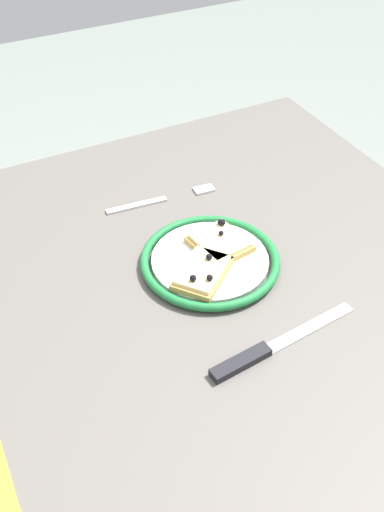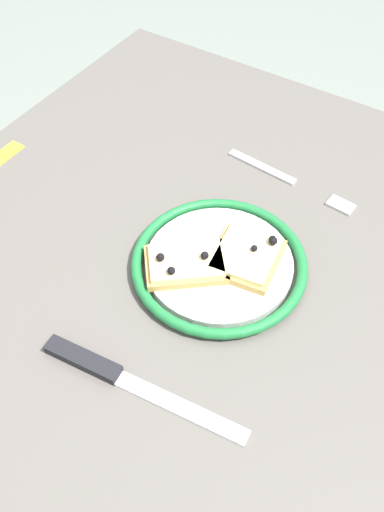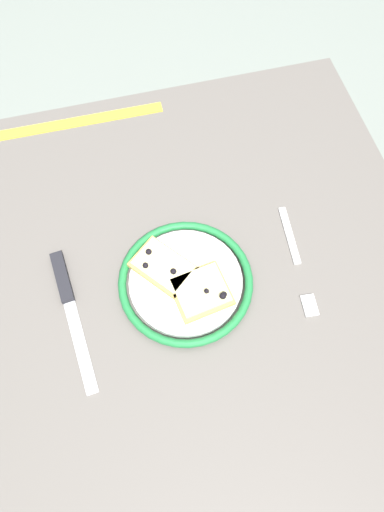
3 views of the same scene
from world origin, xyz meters
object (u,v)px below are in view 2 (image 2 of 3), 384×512
Objects in this scene: plate at (216,262)px; fork at (290,181)px; pizza_slice_near at (186,263)px; knife at (109,372)px; pizza_slice_far at (247,256)px; dining_table at (198,343)px.

plate is 0.19m from fork.
pizza_slice_near reaches higher than fork.
pizza_slice_far is at bearing 165.95° from knife.
fork is at bearing 176.97° from plate.
plate reaches higher than fork.
pizza_slice_far reaches higher than knife.
knife reaches higher than fork.
pizza_slice_far is (-0.05, 0.06, -0.00)m from pizza_slice_near.
pizza_slice_far reaches higher than plate.
dining_table is 7.96× the size of pizza_slice_near.
dining_table is 3.87× the size of knife.
pizza_slice_near and pizza_slice_far have the same top height.
knife is (0.21, -0.05, -0.02)m from pizza_slice_far.
plate is at bearing 140.63° from pizza_slice_near.
dining_table is 0.19m from knife.
pizza_slice_near is at bearing -48.95° from pizza_slice_far.
fork is (-0.19, 0.01, -0.01)m from plate.
knife is 0.38m from fork.
pizza_slice_near is 0.22m from fork.
dining_table is at bearing -1.37° from fork.
plate reaches higher than knife.
fork is (-0.24, 0.01, 0.12)m from dining_table.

